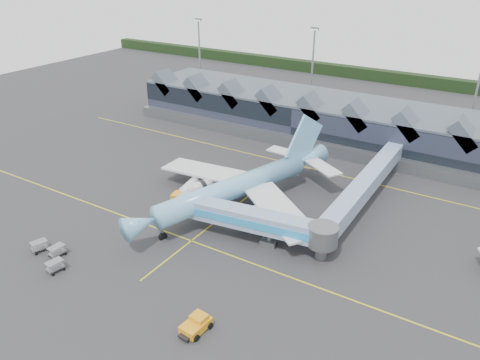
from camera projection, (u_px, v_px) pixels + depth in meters
The scene contains 10 objects.
ground at pixel (219, 219), 81.68m from camera, with size 260.00×260.00×0.00m, color #2D2D2F.
taxi_stripes at pixel (248, 196), 89.30m from camera, with size 120.00×60.00×0.01m.
tree_line_far at pixel (394, 77), 164.68m from camera, with size 260.00×4.00×4.00m, color black.
terminal at pixel (307, 115), 118.03m from camera, with size 90.00×22.25×12.52m.
light_masts at pixel (433, 86), 114.13m from camera, with size 132.40×42.56×22.45m.
main_airliner at pixel (241, 186), 83.92m from camera, with size 37.37×44.02×14.48m.
jet_bridge at pixel (263, 223), 73.31m from camera, with size 26.89×7.33×5.68m.
fuel_truck at pixel (189, 190), 87.53m from camera, with size 4.22×10.05×3.34m.
pushback_tug at pixel (196, 325), 57.48m from camera, with size 3.06×4.53×1.92m.
baggage_carts at pixel (50, 254), 70.75m from camera, with size 8.45×5.24×1.69m.
Camera 1 is at (40.15, -57.77, 42.22)m, focal length 35.00 mm.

